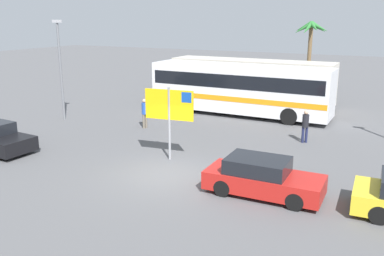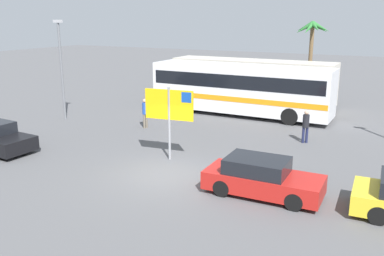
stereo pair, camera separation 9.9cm
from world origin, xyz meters
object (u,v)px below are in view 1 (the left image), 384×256
object	(u,v)px
ferry_sign	(170,108)
pedestrian_crossing_lot	(305,124)
bus_rear_coach	(251,80)
pedestrian_by_bus	(145,111)
bus_front_coach	(239,87)
car_red	(262,178)

from	to	relation	value
ferry_sign	pedestrian_crossing_lot	size ratio (longest dim) A/B	1.94
bus_rear_coach	pedestrian_by_bus	size ratio (longest dim) A/B	6.85
bus_front_coach	car_red	bearing A→B (deg)	-64.95
bus_rear_coach	pedestrian_crossing_lot	xyz separation A→B (m)	(5.63, -7.66, -0.81)
bus_front_coach	bus_rear_coach	bearing A→B (deg)	97.64
bus_front_coach	pedestrian_crossing_lot	distance (m)	6.77
bus_front_coach	pedestrian_crossing_lot	bearing A→B (deg)	-39.60
bus_front_coach	pedestrian_crossing_lot	xyz separation A→B (m)	(5.18, -4.28, -0.81)
pedestrian_by_bus	pedestrian_crossing_lot	size ratio (longest dim) A/B	1.01
bus_rear_coach	car_red	size ratio (longest dim) A/B	2.79
pedestrian_by_bus	pedestrian_crossing_lot	distance (m)	8.73
bus_front_coach	pedestrian_by_bus	distance (m)	6.61
bus_rear_coach	pedestrian_by_bus	bearing A→B (deg)	-108.52
pedestrian_crossing_lot	ferry_sign	bearing A→B (deg)	-74.14
bus_rear_coach	pedestrian_crossing_lot	world-z (taller)	bus_rear_coach
bus_rear_coach	ferry_sign	world-z (taller)	ferry_sign
car_red	pedestrian_crossing_lot	bearing A→B (deg)	89.64
ferry_sign	pedestrian_by_bus	world-z (taller)	ferry_sign
pedestrian_by_bus	pedestrian_crossing_lot	xyz separation A→B (m)	(8.63, 1.30, -0.01)
bus_front_coach	car_red	size ratio (longest dim) A/B	2.79
bus_rear_coach	bus_front_coach	bearing A→B (deg)	-82.36
bus_rear_coach	ferry_sign	distance (m)	13.00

